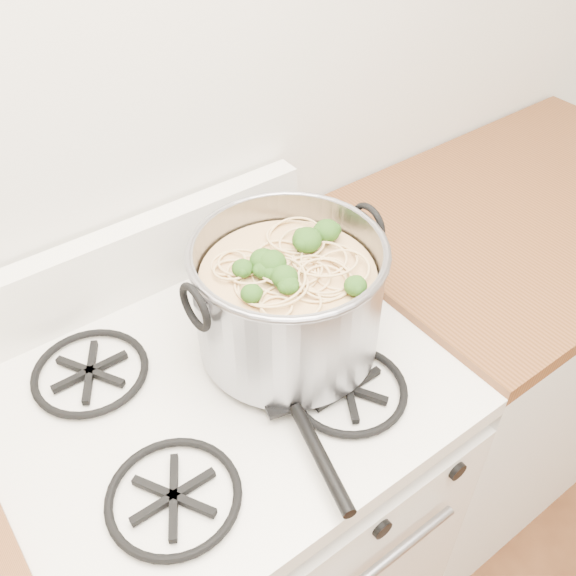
# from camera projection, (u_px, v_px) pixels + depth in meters

# --- Properties ---
(gas_range) EXTENTS (0.76, 0.66, 0.92)m
(gas_range) POSITION_uv_depth(u_px,v_px,m) (234.00, 518.00, 1.43)
(gas_range) COLOR white
(gas_range) RESTS_ON ground
(counter_right) EXTENTS (1.00, 0.65, 0.92)m
(counter_right) POSITION_uv_depth(u_px,v_px,m) (495.00, 339.00, 1.81)
(counter_right) COLOR silver
(counter_right) RESTS_ON ground
(stock_pot) EXTENTS (0.36, 0.33, 0.22)m
(stock_pot) POSITION_uv_depth(u_px,v_px,m) (288.00, 299.00, 1.10)
(stock_pot) COLOR gray
(stock_pot) RESTS_ON gas_range
(spatula) EXTENTS (0.36, 0.37, 0.02)m
(spatula) POSITION_uv_depth(u_px,v_px,m) (283.00, 383.00, 1.08)
(spatula) COLOR black
(spatula) RESTS_ON gas_range
(glass_bowl) EXTENTS (0.12, 0.12, 0.03)m
(glass_bowl) POSITION_uv_depth(u_px,v_px,m) (288.00, 260.00, 1.31)
(glass_bowl) COLOR white
(glass_bowl) RESTS_ON gas_range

